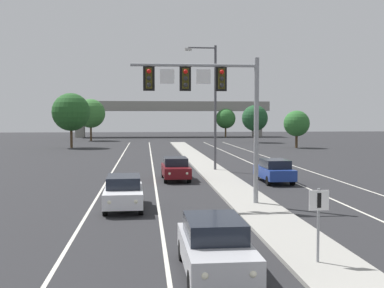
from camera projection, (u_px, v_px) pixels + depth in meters
name	position (u px, v px, depth m)	size (l,w,h in m)	color
median_island	(243.00, 196.00, 26.57)	(2.40, 110.00, 0.15)	#9E9B93
lane_stripe_oncoming_center	(155.00, 182.00, 33.09)	(0.14, 100.00, 0.01)	silver
lane_stripe_receding_center	(289.00, 180.00, 33.99)	(0.14, 100.00, 0.01)	silver
edge_stripe_left	(106.00, 182.00, 32.77)	(0.14, 100.00, 0.01)	silver
edge_stripe_right	(334.00, 179.00, 34.30)	(0.14, 100.00, 0.01)	silver
overhead_signal_mast	(213.00, 96.00, 23.67)	(6.30, 0.44, 7.20)	gray
median_sign_post	(319.00, 214.00, 14.25)	(0.60, 0.10, 2.20)	gray
street_lamp_median	(213.00, 100.00, 38.99)	(2.58, 0.28, 10.00)	#4C4C51
car_oncoming_silver	(215.00, 246.00, 13.64)	(1.85, 4.48, 1.58)	#B7B7BC
car_oncoming_white	(124.00, 192.00, 23.38)	(1.91, 4.51, 1.58)	silver
car_oncoming_darkred	(176.00, 168.00, 33.88)	(1.88, 4.49, 1.58)	#5B0F14
car_receding_blue	(274.00, 170.00, 32.63)	(1.88, 4.50, 1.58)	navy
overpass_bridge	(170.00, 110.00, 104.60)	(42.40, 6.40, 7.65)	gray
tree_far_right_a	(226.00, 119.00, 102.92)	(4.22, 4.22, 6.10)	#4C3823
tree_far_right_c	(297.00, 124.00, 68.43)	(3.66, 3.66, 5.30)	#4C3823
tree_far_left_b	(71.00, 112.00, 68.30)	(5.36, 5.36, 7.76)	#4C3823
tree_far_right_b	(255.00, 118.00, 82.26)	(4.41, 4.41, 6.38)	#4C3823
tree_far_left_a	(91.00, 113.00, 88.38)	(5.28, 5.28, 7.65)	#4C3823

